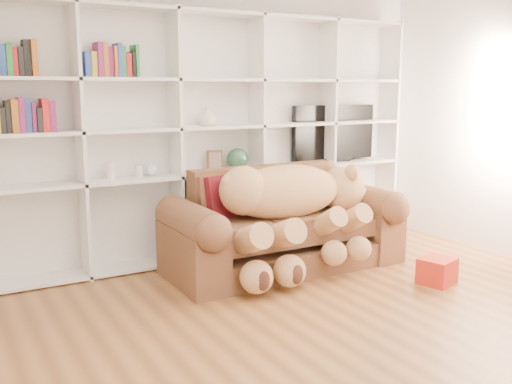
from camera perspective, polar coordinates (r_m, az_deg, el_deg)
floor at (r=4.02m, az=11.25°, el=-14.44°), size 5.00×5.00×0.00m
wall_back at (r=5.78m, az=-4.76°, el=7.13°), size 5.00×0.02×2.70m
bookshelf at (r=5.56m, az=-6.41°, el=6.51°), size 4.43×0.35×2.40m
sofa at (r=5.39m, az=2.67°, el=-3.87°), size 2.21×0.95×0.93m
teddy_bear at (r=5.16m, az=3.61°, el=-1.13°), size 1.67×0.91×0.97m
throw_pillow at (r=5.20m, az=-2.95°, el=-0.63°), size 0.45×0.30×0.44m
gift_box at (r=5.22m, az=17.65°, el=-7.53°), size 0.34×0.33×0.23m
tv at (r=6.42m, az=7.75°, el=5.81°), size 1.06×0.18×0.62m
picture_frame at (r=5.62m, az=-4.16°, el=3.19°), size 0.15×0.09×0.20m
green_vase at (r=5.74m, az=-1.85°, el=3.34°), size 0.21×0.21×0.21m
figurine_tall at (r=5.27m, az=-14.35°, el=2.04°), size 0.08×0.08×0.15m
figurine_short at (r=5.35m, az=-11.65°, el=2.06°), size 0.08×0.08×0.11m
snow_globe at (r=5.39m, az=-10.34°, el=2.22°), size 0.11×0.11×0.11m
shelf_vase at (r=5.55m, az=-4.96°, el=7.55°), size 0.18×0.18×0.18m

